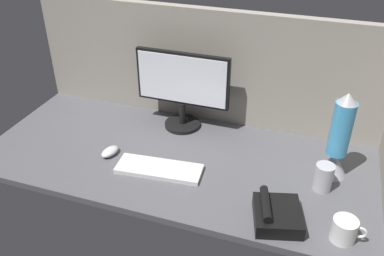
{
  "coord_description": "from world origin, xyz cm",
  "views": [
    {
      "loc": [
        53.9,
        -143.14,
        110.18
      ],
      "look_at": [
        -3.48,
        0.0,
        14.0
      ],
      "focal_mm": 38.59,
      "sensor_mm": 36.0,
      "label": 1
    }
  ],
  "objects_px": {
    "lava_lamp": "(338,142)",
    "keyboard": "(159,169)",
    "mouse": "(110,152)",
    "monitor": "(182,86)",
    "mug_steel": "(323,177)",
    "desk_phone": "(276,215)",
    "mug_ceramic_white": "(344,230)"
  },
  "relations": [
    {
      "from": "mouse",
      "to": "mug_steel",
      "type": "xyz_separation_m",
      "value": [
        0.93,
        0.07,
        0.04
      ]
    },
    {
      "from": "mouse",
      "to": "lava_lamp",
      "type": "relative_size",
      "value": 0.25
    },
    {
      "from": "keyboard",
      "to": "mug_ceramic_white",
      "type": "xyz_separation_m",
      "value": [
        0.76,
        -0.15,
        0.03
      ]
    },
    {
      "from": "mug_steel",
      "to": "mug_ceramic_white",
      "type": "xyz_separation_m",
      "value": [
        0.09,
        -0.26,
        -0.01
      ]
    },
    {
      "from": "mug_steel",
      "to": "desk_phone",
      "type": "distance_m",
      "value": 0.29
    },
    {
      "from": "desk_phone",
      "to": "keyboard",
      "type": "bearing_deg",
      "value": 165.19
    },
    {
      "from": "monitor",
      "to": "desk_phone",
      "type": "bearing_deg",
      "value": -43.43
    },
    {
      "from": "keyboard",
      "to": "desk_phone",
      "type": "distance_m",
      "value": 0.54
    },
    {
      "from": "mouse",
      "to": "mug_steel",
      "type": "height_order",
      "value": "mug_steel"
    },
    {
      "from": "mug_steel",
      "to": "desk_phone",
      "type": "height_order",
      "value": "mug_steel"
    },
    {
      "from": "mouse",
      "to": "monitor",
      "type": "bearing_deg",
      "value": 70.95
    },
    {
      "from": "keyboard",
      "to": "lava_lamp",
      "type": "bearing_deg",
      "value": 12.22
    },
    {
      "from": "monitor",
      "to": "mug_steel",
      "type": "height_order",
      "value": "monitor"
    },
    {
      "from": "mug_ceramic_white",
      "to": "lava_lamp",
      "type": "xyz_separation_m",
      "value": [
        -0.06,
        0.38,
        0.12
      ]
    },
    {
      "from": "monitor",
      "to": "mug_ceramic_white",
      "type": "bearing_deg",
      "value": -34.24
    },
    {
      "from": "keyboard",
      "to": "desk_phone",
      "type": "bearing_deg",
      "value": -20.16
    },
    {
      "from": "mouse",
      "to": "mug_ceramic_white",
      "type": "height_order",
      "value": "mug_ceramic_white"
    },
    {
      "from": "mouse",
      "to": "lava_lamp",
      "type": "bearing_deg",
      "value": 24.63
    },
    {
      "from": "mug_steel",
      "to": "lava_lamp",
      "type": "height_order",
      "value": "lava_lamp"
    },
    {
      "from": "monitor",
      "to": "mug_ceramic_white",
      "type": "xyz_separation_m",
      "value": [
        0.79,
        -0.54,
        -0.18
      ]
    },
    {
      "from": "keyboard",
      "to": "mug_ceramic_white",
      "type": "distance_m",
      "value": 0.78
    },
    {
      "from": "mug_ceramic_white",
      "to": "lava_lamp",
      "type": "distance_m",
      "value": 0.4
    },
    {
      "from": "mug_steel",
      "to": "mouse",
      "type": "bearing_deg",
      "value": -175.81
    },
    {
      "from": "keyboard",
      "to": "lava_lamp",
      "type": "height_order",
      "value": "lava_lamp"
    },
    {
      "from": "monitor",
      "to": "mug_steel",
      "type": "xyz_separation_m",
      "value": [
        0.7,
        -0.28,
        -0.16
      ]
    },
    {
      "from": "lava_lamp",
      "to": "keyboard",
      "type": "bearing_deg",
      "value": -162.43
    },
    {
      "from": "monitor",
      "to": "desk_phone",
      "type": "relative_size",
      "value": 2.03
    },
    {
      "from": "keyboard",
      "to": "mug_steel",
      "type": "xyz_separation_m",
      "value": [
        0.67,
        0.11,
        0.05
      ]
    },
    {
      "from": "keyboard",
      "to": "mouse",
      "type": "distance_m",
      "value": 0.26
    },
    {
      "from": "monitor",
      "to": "lava_lamp",
      "type": "distance_m",
      "value": 0.76
    },
    {
      "from": "monitor",
      "to": "lava_lamp",
      "type": "relative_size",
      "value": 1.2
    },
    {
      "from": "monitor",
      "to": "mug_ceramic_white",
      "type": "distance_m",
      "value": 0.98
    }
  ]
}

